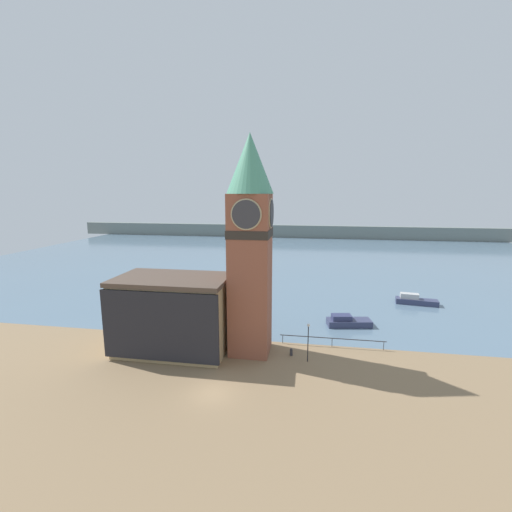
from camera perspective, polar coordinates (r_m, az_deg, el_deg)
name	(u,v)px	position (r m, az deg, el deg)	size (l,w,h in m)	color
ground_plane	(213,393)	(33.63, -7.26, -21.70)	(160.00, 160.00, 0.00)	#846B4C
water	(282,255)	(100.88, 4.33, 0.25)	(160.00, 120.00, 0.00)	slate
far_shoreline	(291,231)	(140.03, 5.78, 4.12)	(180.00, 3.00, 5.00)	slate
pier_railing	(332,339)	(42.30, 12.58, -13.34)	(12.24, 0.08, 1.09)	#333338
clock_tower	(250,241)	(36.99, -0.96, 2.52)	(5.00, 5.00, 24.00)	brown
pier_building	(173,314)	(40.46, -13.68, -9.38)	(12.68, 7.61, 8.62)	tan
boat_near	(348,322)	(49.06, 15.02, -10.51)	(6.13, 3.10, 1.55)	#333856
boat_far	(415,300)	(61.81, 24.98, -6.72)	(6.54, 2.69, 1.72)	#333856
mooring_bollard_near	(291,352)	(39.74, 5.89, -15.57)	(0.33, 0.33, 0.83)	#2D2D33
lamp_post	(308,335)	(37.63, 8.70, -12.96)	(0.32, 0.32, 4.30)	black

